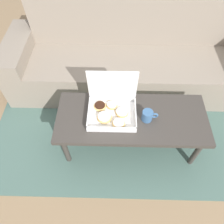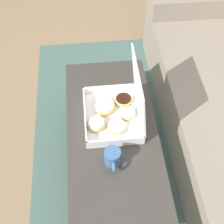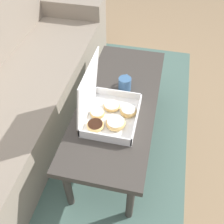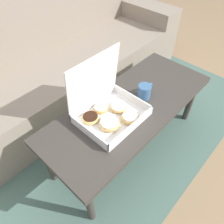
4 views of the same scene
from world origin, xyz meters
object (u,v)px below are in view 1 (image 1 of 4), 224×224
coffee_mug (148,116)px  couch (129,61)px  coffee_table (132,120)px  pastry_box (111,109)px

coffee_mug → couch: bearing=98.0°
couch → coffee_table: bearing=-90.0°
pastry_box → coffee_mug: (0.28, -0.05, -0.01)m
pastry_box → couch: bearing=78.2°
coffee_table → pastry_box: (-0.16, 0.03, 0.10)m
coffee_table → coffee_mug: size_ratio=9.58×
pastry_box → coffee_mug: 0.28m
couch → coffee_mug: size_ratio=19.75×
coffee_table → coffee_mug: coffee_mug is taller
couch → pastry_box: (-0.16, -0.78, 0.19)m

